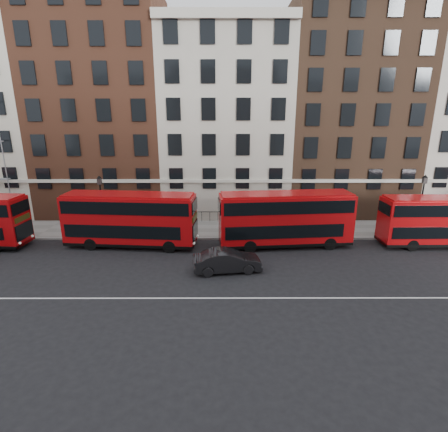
{
  "coord_description": "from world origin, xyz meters",
  "views": [
    {
      "loc": [
        -0.27,
        -20.42,
        10.58
      ],
      "look_at": [
        -0.21,
        5.0,
        3.0
      ],
      "focal_mm": 28.0,
      "sensor_mm": 36.0,
      "label": 1
    }
  ],
  "objects_px": {
    "bus_b": "(130,219)",
    "bus_c": "(285,218)",
    "bus_d": "(443,220)",
    "car_front": "(227,261)"
  },
  "relations": [
    {
      "from": "bus_b",
      "to": "bus_c",
      "type": "xyz_separation_m",
      "value": [
        12.48,
        -0.01,
        0.03
      ]
    },
    {
      "from": "bus_b",
      "to": "bus_c",
      "type": "distance_m",
      "value": 12.48
    },
    {
      "from": "bus_d",
      "to": "car_front",
      "type": "bearing_deg",
      "value": -165.49
    },
    {
      "from": "bus_c",
      "to": "car_front",
      "type": "xyz_separation_m",
      "value": [
        -4.69,
        -4.75,
        -1.63
      ]
    },
    {
      "from": "bus_b",
      "to": "car_front",
      "type": "height_order",
      "value": "bus_b"
    },
    {
      "from": "bus_c",
      "to": "car_front",
      "type": "height_order",
      "value": "bus_c"
    },
    {
      "from": "bus_b",
      "to": "car_front",
      "type": "relative_size",
      "value": 2.27
    },
    {
      "from": "bus_b",
      "to": "car_front",
      "type": "xyz_separation_m",
      "value": [
        7.79,
        -4.76,
        -1.59
      ]
    },
    {
      "from": "bus_b",
      "to": "bus_c",
      "type": "relative_size",
      "value": 0.99
    },
    {
      "from": "bus_c",
      "to": "bus_d",
      "type": "height_order",
      "value": "bus_c"
    }
  ]
}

